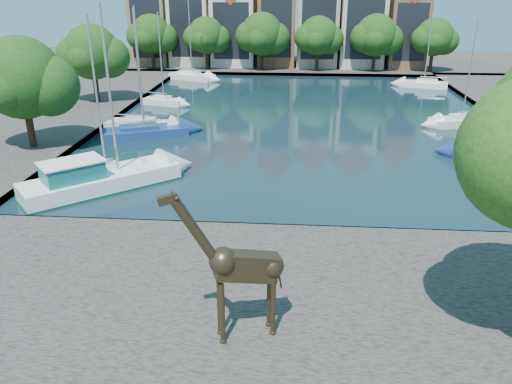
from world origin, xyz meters
TOP-DOWN VIEW (x-y plane):
  - ground at (0.00, 0.00)m, footprint 160.00×160.00m
  - water_basin at (0.00, 24.00)m, footprint 38.00×50.00m
  - near_quay at (0.00, -7.00)m, footprint 50.00×14.00m
  - far_quay at (0.00, 56.00)m, footprint 60.00×16.00m
  - left_quay at (-25.00, 24.00)m, footprint 14.00×52.00m
  - townhouse_west_end at (-23.00, 55.99)m, footprint 5.44×9.18m
  - townhouse_west_mid at (-17.00, 55.99)m, footprint 5.94×9.18m
  - townhouse_west_inner at (-10.50, 55.99)m, footprint 6.43×9.18m
  - townhouse_center at (-4.00, 55.99)m, footprint 5.44×9.18m
  - townhouse_east_inner at (2.00, 55.99)m, footprint 5.94×9.18m
  - townhouse_east_mid at (8.50, 55.99)m, footprint 6.43×9.18m
  - townhouse_east_end at (15.00, 55.99)m, footprint 5.44×9.18m
  - far_tree_far_west at (-21.90, 50.49)m, footprint 7.28×5.60m
  - far_tree_west at (-13.91, 50.49)m, footprint 6.76×5.20m
  - far_tree_mid_west at (-5.89, 50.49)m, footprint 7.80×6.00m
  - far_tree_mid_east at (2.10, 50.49)m, footprint 7.02×5.40m
  - far_tree_east at (10.11, 50.49)m, footprint 7.54×5.80m
  - far_tree_far_east at (18.09, 50.49)m, footprint 6.76×5.20m
  - side_tree_left_near at (-20.89, 11.99)m, footprint 7.80×6.00m
  - side_tree_left_far at (-21.90, 27.99)m, footprint 7.28×5.60m
  - giraffe_statue at (-2.83, -8.98)m, footprint 3.86×1.69m
  - motorsailer at (-13.24, 4.75)m, footprint 9.10×8.49m
  - sailboat_left_a at (-13.23, 6.36)m, footprint 5.99×4.15m
  - sailboat_left_b at (-13.68, 16.79)m, footprint 7.52×5.09m
  - sailboat_left_c at (-14.45, 18.95)m, footprint 6.58×2.78m
  - sailboat_left_d at (-15.00, 28.62)m, footprint 4.66×2.73m
  - sailboat_left_e at (-15.00, 44.00)m, footprint 6.58×4.36m
  - sailboat_right_b at (13.78, 12.52)m, footprint 6.54×3.97m
  - sailboat_right_c at (14.21, 22.61)m, footprint 6.19×3.80m
  - sailboat_right_d at (15.00, 40.93)m, footprint 6.00×3.47m

SIDE VIEW (x-z plane):
  - ground at x=0.00m, z-range 0.00..0.00m
  - water_basin at x=0.00m, z-range 0.00..0.08m
  - near_quay at x=0.00m, z-range 0.00..0.50m
  - far_quay at x=0.00m, z-range 0.00..0.50m
  - left_quay at x=-25.00m, z-range 0.00..0.50m
  - sailboat_right_c at x=14.21m, z-range -4.03..5.22m
  - sailboat_left_c at x=-14.45m, z-range -4.49..5.69m
  - sailboat_right_d at x=15.00m, z-range -3.90..5.13m
  - sailboat_left_b at x=-13.68m, z-range -4.60..5.83m
  - sailboat_left_d at x=-15.00m, z-range -4.06..5.31m
  - sailboat_right_b at x=13.78m, z-range -5.11..6.39m
  - sailboat_left_e at x=-15.00m, z-range -5.35..6.75m
  - sailboat_left_a at x=-13.23m, z-range -4.46..5.87m
  - motorsailer at x=-13.24m, z-range -4.55..6.40m
  - giraffe_statue at x=-2.83m, z-range 0.45..6.11m
  - far_tree_west at x=-13.91m, z-range 1.40..8.76m
  - far_tree_far_east at x=18.09m, z-range 1.40..8.76m
  - far_tree_mid_east at x=2.10m, z-range 1.37..8.89m
  - far_tree_far_west at x=-21.90m, z-range 1.34..9.02m
  - far_tree_east at x=10.11m, z-range 1.32..9.16m
  - far_tree_mid_west at x=-5.89m, z-range 1.29..9.29m
  - side_tree_left_far at x=-21.90m, z-range 1.44..9.32m
  - side_tree_left_near at x=-20.89m, z-range 1.39..9.59m
  - townhouse_east_end at x=15.00m, z-range -0.11..14.32m
  - townhouse_west_inner at x=-10.50m, z-range -0.22..14.92m
  - townhouse_west_end at x=-23.00m, z-range -0.11..14.83m
  - townhouse_east_inner at x=2.00m, z-range -0.16..15.63m
  - townhouse_east_mid at x=8.50m, z-range -0.22..16.43m
  - townhouse_west_mid at x=-17.00m, z-range -0.16..16.63m
  - townhouse_center at x=-4.00m, z-range -0.10..16.83m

